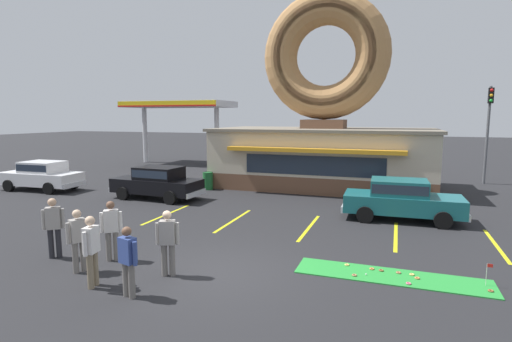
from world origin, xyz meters
TOP-DOWN VIEW (x-y plane):
  - ground_plane at (0.00, 0.00)m, footprint 160.00×160.00m
  - donut_shop_building at (0.28, 13.94)m, footprint 12.30×6.75m
  - putting_mat at (4.31, 1.22)m, footprint 4.78×1.13m
  - mini_donut_near_left at (4.48, 1.46)m, footprint 0.13×0.13m
  - mini_donut_near_right at (6.49, 1.03)m, footprint 0.13×0.13m
  - mini_donut_mid_left at (4.71, 0.83)m, footprint 0.13×0.13m
  - mini_donut_mid_centre at (4.06, 1.47)m, footprint 0.13×0.13m
  - mini_donut_mid_right at (4.81, 1.45)m, footprint 0.13×0.13m
  - mini_donut_far_left at (3.82, 1.50)m, footprint 0.13×0.13m
  - mini_donut_far_centre at (3.17, 1.58)m, footprint 0.13×0.13m
  - mini_donut_far_right at (3.43, 0.91)m, footprint 0.13×0.13m
  - mini_donut_extra at (4.92, 1.25)m, footprint 0.13×0.13m
  - golf_ball at (3.71, 1.06)m, footprint 0.04×0.04m
  - putting_flag_pin at (6.49, 1.37)m, footprint 0.13×0.01m
  - car_black at (-6.74, 7.61)m, footprint 4.64×2.14m
  - car_white at (-14.05, 7.47)m, footprint 4.62×2.10m
  - car_teal at (4.55, 7.29)m, footprint 4.61×2.08m
  - pedestrian_blue_sweater_man at (-2.39, -1.77)m, footprint 0.30×0.59m
  - pedestrian_hooded_kid at (-1.06, -0.59)m, footprint 0.56×0.36m
  - pedestrian_leather_jacket_man at (-3.38, -1.15)m, footprint 0.38×0.55m
  - pedestrian_clipboard_woman at (-3.13, -0.17)m, footprint 0.51×0.41m
  - pedestrian_beanie_man at (-4.84, -0.53)m, footprint 0.50×0.42m
  - pedestrian_crossing_woman at (-1.24, -1.94)m, footprint 0.58×0.33m
  - trash_bin at (-5.55, 10.73)m, footprint 0.57×0.57m
  - traffic_light_pole at (9.34, 17.95)m, footprint 0.28×0.47m
  - gas_station_canopy at (-13.31, 21.04)m, footprint 9.00×4.46m
  - parking_stripe_far_left at (-4.60, 5.00)m, footprint 0.12×3.60m
  - parking_stripe_left at (-1.60, 5.00)m, footprint 0.12×3.60m
  - parking_stripe_mid_left at (1.40, 5.00)m, footprint 0.12×3.60m
  - parking_stripe_centre at (4.40, 5.00)m, footprint 0.12×3.60m
  - parking_stripe_mid_right at (7.40, 5.00)m, footprint 0.12×3.60m

SIDE VIEW (x-z plane):
  - ground_plane at x=0.00m, z-range 0.00..0.00m
  - parking_stripe_far_left at x=-4.60m, z-range 0.00..0.01m
  - parking_stripe_left at x=-1.60m, z-range 0.00..0.01m
  - parking_stripe_mid_left at x=1.40m, z-range 0.00..0.01m
  - parking_stripe_centre at x=4.40m, z-range 0.00..0.01m
  - parking_stripe_mid_right at x=7.40m, z-range 0.00..0.01m
  - putting_mat at x=4.31m, z-range 0.00..0.03m
  - mini_donut_near_left at x=4.48m, z-range 0.03..0.07m
  - mini_donut_near_right at x=6.49m, z-range 0.03..0.07m
  - mini_donut_mid_left at x=4.71m, z-range 0.03..0.07m
  - mini_donut_mid_centre at x=4.06m, z-range 0.03..0.07m
  - mini_donut_mid_right at x=4.81m, z-range 0.03..0.07m
  - mini_donut_far_left at x=3.82m, z-range 0.03..0.07m
  - mini_donut_far_centre at x=3.17m, z-range 0.03..0.07m
  - mini_donut_far_right at x=3.43m, z-range 0.03..0.07m
  - mini_donut_extra at x=4.92m, z-range 0.03..0.07m
  - golf_ball at x=3.71m, z-range 0.03..0.07m
  - putting_flag_pin at x=6.49m, z-range 0.16..0.71m
  - trash_bin at x=-5.55m, z-range 0.01..0.99m
  - car_black at x=-6.74m, z-range 0.07..1.67m
  - car_white at x=-14.05m, z-range 0.07..1.67m
  - car_teal at x=4.55m, z-range 0.07..1.67m
  - pedestrian_crossing_woman at x=-1.24m, z-range 0.09..1.72m
  - pedestrian_leather_jacket_man at x=-3.38m, z-range 0.09..1.76m
  - pedestrian_hooded_kid at x=-1.06m, z-range 0.10..1.80m
  - pedestrian_clipboard_woman at x=-3.13m, z-range 0.10..1.81m
  - pedestrian_blue_sweater_man at x=-2.39m, z-range 0.10..1.83m
  - pedestrian_beanie_man at x=-4.84m, z-range 0.10..1.85m
  - traffic_light_pole at x=9.34m, z-range 0.81..6.61m
  - donut_shop_building at x=0.28m, z-range -1.74..9.22m
  - gas_station_canopy at x=-13.31m, z-range 2.21..7.51m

